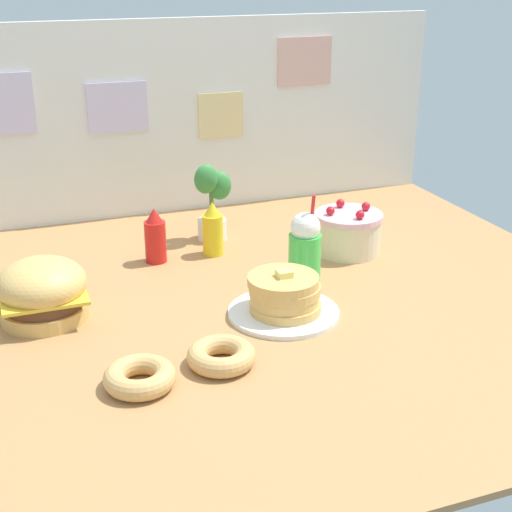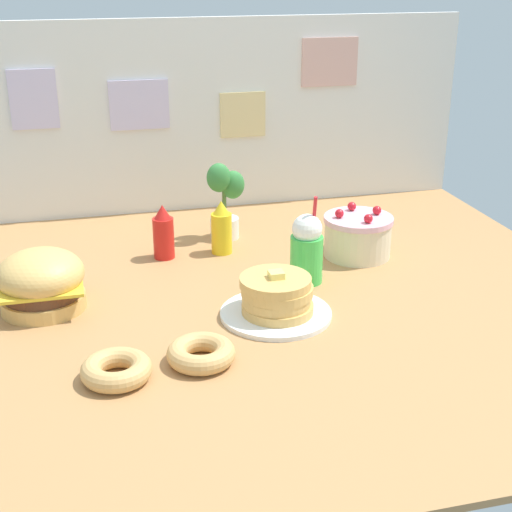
% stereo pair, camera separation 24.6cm
% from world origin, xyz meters
% --- Properties ---
extents(ground_plane, '(2.43, 2.03, 0.02)m').
position_xyz_m(ground_plane, '(0.00, 0.00, -0.01)').
color(ground_plane, '#B27F4C').
extents(back_wall, '(2.43, 0.04, 0.80)m').
position_xyz_m(back_wall, '(0.00, 1.01, 0.41)').
color(back_wall, silver).
rests_on(back_wall, ground_plane).
extents(burger, '(0.27, 0.27, 0.19)m').
position_xyz_m(burger, '(-0.61, 0.13, 0.09)').
color(burger, '#DBA859').
rests_on(burger, ground_plane).
extents(pancake_stack, '(0.34, 0.34, 0.15)m').
position_xyz_m(pancake_stack, '(0.08, -0.10, 0.06)').
color(pancake_stack, white).
rests_on(pancake_stack, ground_plane).
extents(layer_cake, '(0.25, 0.25, 0.18)m').
position_xyz_m(layer_cake, '(0.51, 0.30, 0.08)').
color(layer_cake, beige).
rests_on(layer_cake, ground_plane).
extents(ketchup_bottle, '(0.08, 0.08, 0.20)m').
position_xyz_m(ketchup_bottle, '(-0.19, 0.46, 0.09)').
color(ketchup_bottle, red).
rests_on(ketchup_bottle, ground_plane).
extents(mustard_bottle, '(0.08, 0.08, 0.20)m').
position_xyz_m(mustard_bottle, '(0.03, 0.46, 0.09)').
color(mustard_bottle, yellow).
rests_on(mustard_bottle, ground_plane).
extents(cream_soda_cup, '(0.11, 0.11, 0.30)m').
position_xyz_m(cream_soda_cup, '(0.25, 0.13, 0.12)').
color(cream_soda_cup, green).
rests_on(cream_soda_cup, ground_plane).
extents(donut_pink_glaze, '(0.19, 0.19, 0.06)m').
position_xyz_m(donut_pink_glaze, '(-0.42, -0.35, 0.03)').
color(donut_pink_glaze, tan).
rests_on(donut_pink_glaze, ground_plane).
extents(donut_chocolate, '(0.19, 0.19, 0.06)m').
position_xyz_m(donut_chocolate, '(-0.19, -0.32, 0.03)').
color(donut_chocolate, tan).
rests_on(donut_chocolate, ground_plane).
extents(potted_plant, '(0.15, 0.12, 0.31)m').
position_xyz_m(potted_plant, '(0.07, 0.61, 0.17)').
color(potted_plant, white).
rests_on(potted_plant, ground_plane).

